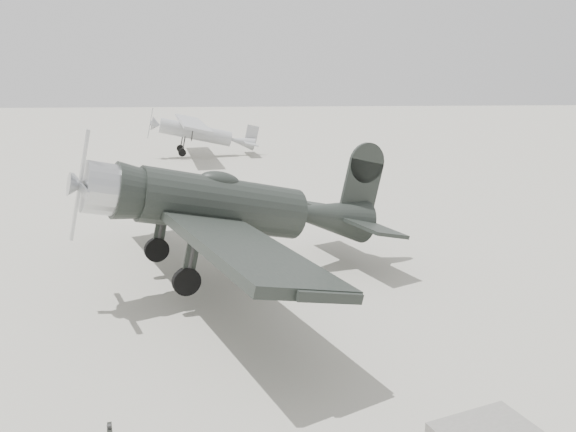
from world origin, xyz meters
name	(u,v)px	position (x,y,z in m)	size (l,w,h in m)	color
ground	(335,265)	(0.00, 0.00, 0.00)	(160.00, 160.00, 0.00)	gray
lowwing_monoplane	(237,207)	(-3.16, -1.12, 2.30)	(10.10, 13.16, 4.34)	black
highwing_monoplane	(200,130)	(-6.24, 24.14, 1.96)	(7.90, 11.07, 3.12)	#A9ACAF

